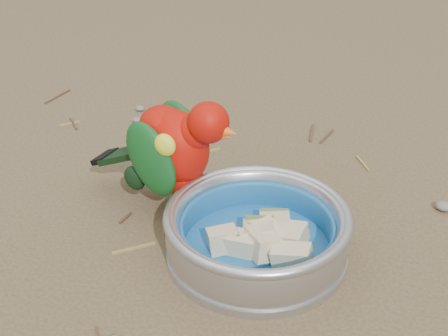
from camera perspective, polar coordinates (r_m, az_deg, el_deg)
The scene contains 6 objects.
ground at distance 0.75m, azimuth -5.06°, elevation -6.91°, with size 60.00×60.00×0.00m, color brown.
food_bowl at distance 0.72m, azimuth 2.99°, elevation -7.53°, with size 0.21×0.21×0.02m, color #B2B2BA.
bowl_wall at distance 0.71m, azimuth 3.06°, elevation -5.62°, with size 0.21×0.21×0.04m, color #B2B2BA, non-canonical shape.
fruit_wedges at distance 0.71m, azimuth 3.04°, elevation -6.08°, with size 0.12×0.12×0.03m, color beige, non-canonical shape.
lory_parrot at distance 0.77m, azimuth -4.41°, elevation 1.00°, with size 0.09×0.19×0.15m, color #AE0E05, non-canonical shape.
ground_debris at distance 0.81m, azimuth -4.83°, elevation -3.35°, with size 0.90×0.80×0.01m, color olive, non-canonical shape.
Camera 1 is at (0.37, -0.46, 0.46)m, focal length 50.00 mm.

